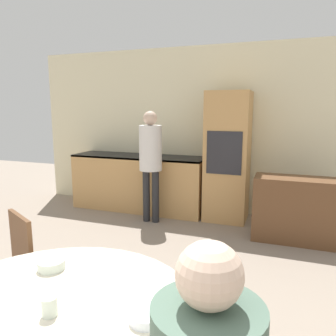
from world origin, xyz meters
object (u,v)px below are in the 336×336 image
Objects in this scene: chair_far_left at (9,275)px; bowl_near at (146,317)px; oven_unit at (228,157)px; person_standing at (151,154)px; bowl_centre at (51,265)px; sideboard at (298,210)px; cup at (49,306)px.

chair_far_left is 6.13× the size of bowl_near.
oven_unit is 2.04× the size of chair_far_left.
bowl_near is at bearing -67.22° from person_standing.
bowl_centre is (-0.68, 0.24, 0.01)m from bowl_near.
sideboard is 12.61× the size of cup.
sideboard is 1.15× the size of chair_far_left.
cup is at bearing -51.49° from bowl_centre.
oven_unit is 1.13m from person_standing.
person_standing is at bearing 105.61° from cup.
sideboard is at bearing 82.08° from chair_far_left.
sideboard is (0.99, -0.55, -0.54)m from oven_unit.
bowl_centre is at bearing -77.70° from person_standing.
sideboard is at bearing 64.35° from bowl_centre.
person_standing is (-1.01, -0.51, 0.06)m from oven_unit.
chair_far_left is at bearing -106.08° from oven_unit.
bowl_centre is (-0.38, -3.40, -0.16)m from oven_unit.
bowl_centre is (0.63, -2.89, -0.22)m from person_standing.
person_standing is at bearing 112.78° from bowl_near.
person_standing is at bearing -153.31° from oven_unit.
person_standing is 3.40m from bowl_near.
chair_far_left is 1.02m from cup.
chair_far_left is (-0.92, -3.20, -0.43)m from oven_unit.
person_standing reaches higher than bowl_near.
chair_far_left is 0.63m from bowl_centre.
cup is at bearing -165.19° from bowl_near.
chair_far_left is 1.32m from bowl_near.
oven_unit reaches higher than person_standing.
oven_unit is 12.49× the size of bowl_near.
cup reaches higher than sideboard.
bowl_near is 0.72m from bowl_centre.
chair_far_left is 2.73m from person_standing.
oven_unit is at bearing 83.59° from bowl_centre.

